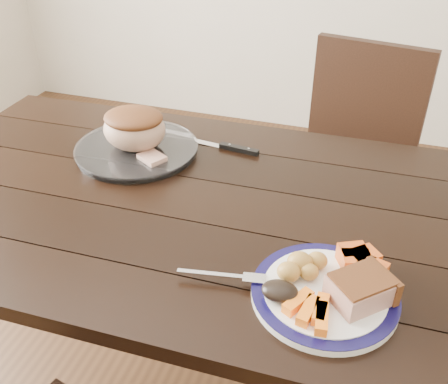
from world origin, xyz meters
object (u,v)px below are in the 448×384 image
(chair_far, at_px, (351,158))
(pork_slice, at_px, (360,290))
(carving_knife, at_px, (227,147))
(serving_platter, at_px, (137,150))
(fork, at_px, (228,276))
(roast_joint, at_px, (135,130))
(dining_table, at_px, (197,228))
(dinner_plate, at_px, (324,294))

(chair_far, height_order, pork_slice, chair_far)
(pork_slice, xyz_separation_m, carving_knife, (-0.43, 0.52, -0.04))
(serving_platter, xyz_separation_m, pork_slice, (0.66, -0.41, 0.04))
(fork, height_order, roast_joint, roast_joint)
(dining_table, relative_size, fork, 9.10)
(dining_table, bearing_deg, pork_slice, -30.10)
(fork, bearing_deg, roast_joint, 124.18)
(chair_far, xyz_separation_m, dinner_plate, (0.02, -0.97, 0.23))
(chair_far, height_order, serving_platter, chair_far)
(pork_slice, relative_size, carving_knife, 0.34)
(fork, distance_m, roast_joint, 0.60)
(dining_table, bearing_deg, carving_knife, 91.57)
(chair_far, xyz_separation_m, carving_knife, (-0.34, -0.46, 0.23))
(serving_platter, bearing_deg, pork_slice, -31.68)
(pork_slice, xyz_separation_m, fork, (-0.25, -0.02, -0.02))
(roast_joint, distance_m, carving_knife, 0.27)
(pork_slice, height_order, fork, pork_slice)
(roast_joint, bearing_deg, carving_knife, 23.89)
(dinner_plate, relative_size, carving_knife, 0.89)
(dinner_plate, distance_m, pork_slice, 0.07)
(pork_slice, height_order, roast_joint, roast_joint)
(roast_joint, height_order, carving_knife, roast_joint)
(fork, bearing_deg, serving_platter, 124.18)
(chair_far, bearing_deg, serving_platter, 55.45)
(dinner_plate, bearing_deg, serving_platter, 146.05)
(fork, bearing_deg, dining_table, 112.83)
(dining_table, height_order, serving_platter, serving_platter)
(dining_table, bearing_deg, fork, -57.37)
(dining_table, height_order, dinner_plate, dinner_plate)
(dinner_plate, height_order, carving_knife, dinner_plate)
(dining_table, relative_size, pork_slice, 15.09)
(serving_platter, relative_size, fork, 1.92)
(dining_table, relative_size, chair_far, 1.74)
(dining_table, distance_m, dinner_plate, 0.44)
(chair_far, bearing_deg, roast_joint, 55.45)
(dining_table, height_order, roast_joint, roast_joint)
(dinner_plate, bearing_deg, chair_far, 91.20)
(serving_platter, xyz_separation_m, roast_joint, (0.00, 0.00, 0.07))
(carving_knife, bearing_deg, serving_platter, -149.35)
(dining_table, xyz_separation_m, pork_slice, (0.42, -0.24, 0.14))
(dinner_plate, distance_m, serving_platter, 0.72)
(fork, relative_size, roast_joint, 1.00)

